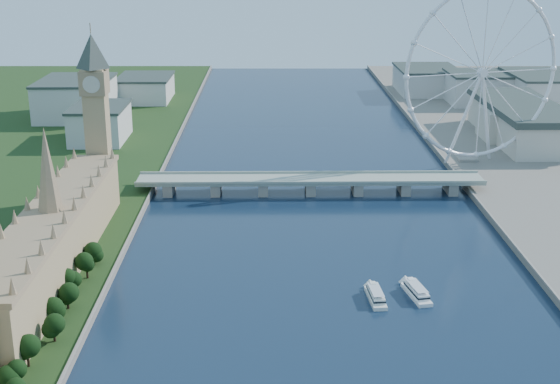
{
  "coord_description": "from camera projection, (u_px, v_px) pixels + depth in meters",
  "views": [
    {
      "loc": [
        -25.71,
        -175.22,
        151.29
      ],
      "look_at": [
        -20.49,
        210.0,
        28.96
      ],
      "focal_mm": 50.0,
      "sensor_mm": 36.0,
      "label": 1
    }
  ],
  "objects": [
    {
      "name": "city_skyline",
      "position": [
        338.0,
        93.0,
        742.25
      ],
      "size": [
        505.0,
        280.0,
        32.0
      ],
      "color": "beige",
      "rests_on": "ground"
    },
    {
      "name": "tour_boat_far",
      "position": [
        416.0,
        296.0,
        351.38
      ],
      "size": [
        11.77,
        27.57,
        5.88
      ],
      "primitive_type": null,
      "rotation": [
        0.0,
        0.0,
        0.19
      ],
      "color": "white",
      "rests_on": "ground"
    },
    {
      "name": "tour_boat_near",
      "position": [
        375.0,
        300.0,
        347.82
      ],
      "size": [
        8.34,
        26.2,
        5.66
      ],
      "primitive_type": null,
      "rotation": [
        0.0,
        0.0,
        0.07
      ],
      "color": "silver",
      "rests_on": "ground"
    },
    {
      "name": "county_hall",
      "position": [
        519.0,
        143.0,
        625.16
      ],
      "size": [
        54.0,
        144.0,
        35.0
      ],
      "primitive_type": null,
      "color": "beige",
      "rests_on": "ground"
    },
    {
      "name": "london_eye",
      "position": [
        482.0,
        73.0,
        532.62
      ],
      "size": [
        113.6,
        39.12,
        124.3
      ],
      "color": "silver",
      "rests_on": "ground"
    },
    {
      "name": "westminster_bridge",
      "position": [
        310.0,
        183.0,
        497.01
      ],
      "size": [
        220.0,
        22.0,
        9.5
      ],
      "color": "gray",
      "rests_on": "ground"
    },
    {
      "name": "parliament_range",
      "position": [
        54.0,
        240.0,
        367.88
      ],
      "size": [
        24.0,
        200.0,
        70.0
      ],
      "color": "tan",
      "rests_on": "ground"
    },
    {
      "name": "big_ben",
      "position": [
        95.0,
        97.0,
        456.25
      ],
      "size": [
        20.02,
        20.02,
        110.0
      ],
      "color": "tan",
      "rests_on": "ground"
    },
    {
      "name": "tree_row",
      "position": [
        28.0,
        361.0,
        279.49
      ],
      "size": [
        7.71,
        215.71,
        19.45
      ],
      "color": "black",
      "rests_on": "ground"
    }
  ]
}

